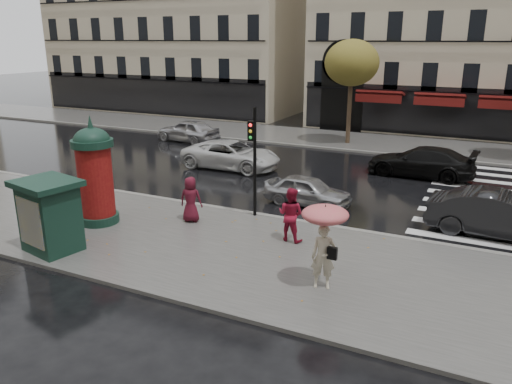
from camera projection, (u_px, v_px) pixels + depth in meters
The scene contains 18 objects.
ground at pixel (254, 250), 16.39m from camera, with size 160.00×160.00×0.00m, color black.
near_sidewalk at pixel (247, 254), 15.94m from camera, with size 90.00×7.00×0.12m, color #474744.
far_sidewalk at pixel (381, 143), 32.70m from camera, with size 90.00×6.00×0.12m, color #474744.
near_kerb at pixel (289, 220), 18.94m from camera, with size 90.00×0.25×0.14m, color slate.
far_kerb at pixel (370, 152), 30.12m from camera, with size 90.00×0.25×0.14m, color slate.
zebra_crossing at pixel (470, 195), 22.13m from camera, with size 3.60×11.75×0.01m, color silver.
tree_far_left at pixel (352, 63), 31.16m from camera, with size 3.40×3.40×6.64m.
woman_umbrella at pixel (324, 233), 13.27m from camera, with size 1.26×1.26×2.42m.
woman_red at pixel (291, 214), 16.66m from camera, with size 0.90×0.70×1.85m, color maroon.
man_burgundy at pixel (191, 199), 18.44m from camera, with size 0.83×0.54×1.70m, color #50101E.
morris_column at pixel (95, 172), 18.03m from camera, with size 1.49×1.49×4.00m.
traffic_light at pixel (254, 152), 18.50m from camera, with size 0.27×0.39×4.16m.
newsstand at pixel (50, 215), 15.82m from camera, with size 2.22×1.98×2.33m.
car_silver at pixel (308, 191), 20.68m from camera, with size 1.48×3.67×1.25m, color #A5A6AA.
car_darkgrey at pixel (500, 215), 17.34m from camera, with size 1.68×4.81×1.59m, color black.
car_white at pixel (231, 155), 26.53m from camera, with size 2.43×5.28×1.47m, color silver.
car_black at pixel (421, 162), 24.94m from camera, with size 2.12×5.20×1.51m, color black.
car_far_silver at pixel (188, 131), 33.32m from camera, with size 1.79×4.44×1.51m, color #AEAEB3.
Camera 1 is at (6.66, -13.54, 6.69)m, focal length 35.00 mm.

